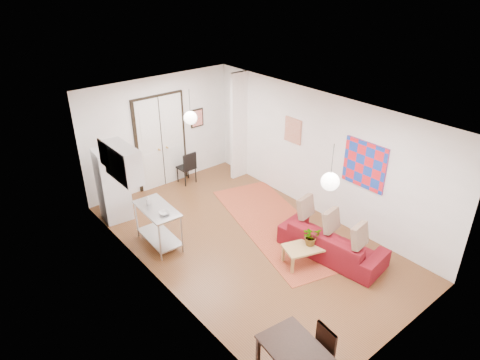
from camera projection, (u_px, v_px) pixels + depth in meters
floor at (248, 241)px, 9.20m from camera, size 7.00×7.00×0.00m
ceiling at (249, 112)px, 7.87m from camera, size 4.20×7.00×0.02m
wall_back at (160, 133)px, 10.94m from camera, size 4.20×0.02×2.90m
wall_front at (406, 268)px, 6.14m from camera, size 4.20×0.02×2.90m
wall_left at (155, 217)px, 7.35m from camera, size 0.02×7.00×2.90m
wall_right at (318, 154)px, 9.73m from camera, size 0.02×7.00×2.90m
double_doors at (161, 142)px, 11.02m from camera, size 1.44×0.06×2.50m
stub_partition at (239, 127)px, 11.33m from camera, size 0.50×0.10×2.90m
wall_cabinet at (123, 162)px, 8.27m from camera, size 0.35×1.00×0.70m
painting_popart at (365, 165)px, 8.76m from camera, size 0.05×1.00×1.00m
painting_abstract at (293, 131)px, 10.10m from camera, size 0.05×0.50×0.60m
poster_back at (197, 118)px, 11.50m from camera, size 0.40×0.03×0.50m
print_left at (104, 154)px, 8.51m from camera, size 0.03×0.44×0.54m
pendant_back at (190, 118)px, 9.54m from camera, size 0.30×0.30×0.80m
pendant_front at (330, 182)px, 6.80m from camera, size 0.30×0.30×0.80m
kilim_rug at (276, 224)px, 9.77m from camera, size 2.50×4.27×0.01m
sofa at (332, 242)px, 8.63m from camera, size 1.13×2.25×0.63m
coffee_table at (307, 248)px, 8.39m from camera, size 1.01×0.77×0.40m
potted_plant at (311, 236)px, 8.34m from camera, size 0.43×0.40×0.39m
kitchen_counter at (158, 221)px, 8.86m from camera, size 0.63×1.18×0.88m
bowl at (164, 213)px, 8.50m from camera, size 0.22×0.22×0.05m
soap_bottle at (148, 200)px, 8.82m from camera, size 0.09×0.09×0.18m
fridge at (113, 185)px, 9.67m from camera, size 0.67×0.67×1.72m
dining_table at (300, 358)px, 5.78m from camera, size 0.84×1.29×0.67m
dining_chair_near at (311, 348)px, 6.07m from camera, size 0.44×0.58×0.83m
dining_chair_far at (311, 348)px, 6.07m from camera, size 0.44×0.58×0.83m
black_side_chair at (184, 164)px, 11.47m from camera, size 0.43×0.43×0.90m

